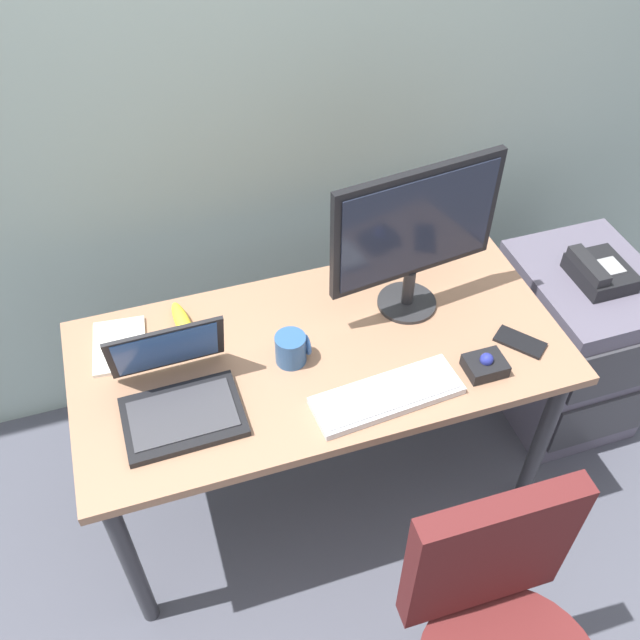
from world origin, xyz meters
TOP-DOWN VIEW (x-y plane):
  - ground_plane at (0.00, 0.00)m, footprint 8.00×8.00m
  - back_wall at (0.00, 0.69)m, footprint 6.00×0.10m
  - desk at (0.00, 0.00)m, footprint 1.41×0.68m
  - file_cabinet at (0.99, 0.09)m, footprint 0.42×0.53m
  - desk_phone at (0.98, 0.07)m, footprint 0.17×0.20m
  - monitor_main at (0.31, 0.09)m, footprint 0.52×0.18m
  - keyboard at (0.12, -0.23)m, footprint 0.42×0.17m
  - laptop at (-0.42, -0.07)m, footprint 0.32×0.31m
  - trackball_mouse at (0.41, -0.22)m, footprint 0.11×0.09m
  - coffee_mug at (-0.09, -0.01)m, footprint 0.10×0.09m
  - paper_notepad at (-0.55, 0.19)m, footprint 0.17×0.22m
  - cell_phone at (0.56, -0.16)m, footprint 0.14×0.15m
  - banana at (-0.36, 0.20)m, footprint 0.07×0.19m

SIDE VIEW (x-z plane):
  - ground_plane at x=0.00m, z-range 0.00..0.00m
  - file_cabinet at x=0.99m, z-range 0.00..0.66m
  - desk at x=0.00m, z-range 0.28..1.00m
  - desk_phone at x=0.98m, z-range 0.65..0.74m
  - cell_phone at x=0.56m, z-range 0.72..0.73m
  - paper_notepad at x=-0.55m, z-range 0.72..0.73m
  - keyboard at x=0.12m, z-range 0.72..0.75m
  - banana at x=-0.36m, z-range 0.72..0.76m
  - trackball_mouse at x=0.41m, z-range 0.71..0.78m
  - coffee_mug at x=-0.09m, z-range 0.72..0.81m
  - laptop at x=-0.42m, z-range 0.66..0.89m
  - monitor_main at x=0.31m, z-range 0.76..1.24m
  - back_wall at x=0.00m, z-range 0.00..2.80m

